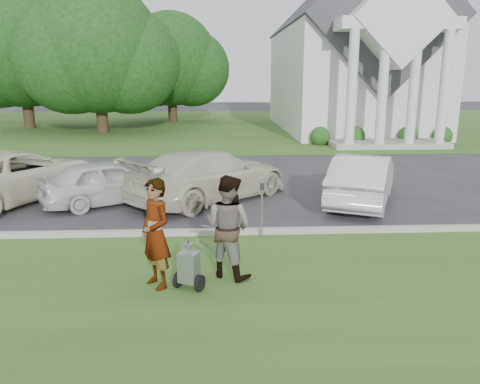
{
  "coord_description": "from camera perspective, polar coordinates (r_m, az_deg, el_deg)",
  "views": [
    {
      "loc": [
        -0.25,
        -10.18,
        3.73
      ],
      "look_at": [
        0.25,
        0.0,
        1.2
      ],
      "focal_mm": 35.0,
      "sensor_mm": 36.0,
      "label": 1
    }
  ],
  "objects": [
    {
      "name": "grass_strip",
      "position": [
        8.09,
        -0.74,
        -13.5
      ],
      "size": [
        80.0,
        7.0,
        0.01
      ],
      "primitive_type": "cube",
      "color": "#335B1F",
      "rests_on": "ground"
    },
    {
      "name": "person_left",
      "position": [
        8.47,
        -10.24,
        -5.11
      ],
      "size": [
        0.82,
        0.87,
        2.0
      ],
      "primitive_type": "imported",
      "rotation": [
        0.0,
        0.0,
        -0.92
      ],
      "color": "#999999",
      "rests_on": "ground"
    },
    {
      "name": "tree_far",
      "position": [
        37.81,
        -25.11,
        15.65
      ],
      "size": [
        11.64,
        9.2,
        10.73
      ],
      "color": "#332316",
      "rests_on": "ground"
    },
    {
      "name": "ground",
      "position": [
        10.84,
        -1.31,
        -6.21
      ],
      "size": [
        120.0,
        120.0,
        0.0
      ],
      "primitive_type": "plane",
      "color": "#333335",
      "rests_on": "ground"
    },
    {
      "name": "tree_back",
      "position": [
        40.35,
        -8.42,
        15.21
      ],
      "size": [
        9.61,
        7.6,
        8.89
      ],
      "color": "#332316",
      "rests_on": "ground"
    },
    {
      "name": "tree_left",
      "position": [
        33.12,
        -16.99,
        15.74
      ],
      "size": [
        10.63,
        8.4,
        9.71
      ],
      "color": "#332316",
      "rests_on": "ground"
    },
    {
      "name": "car_c",
      "position": [
        14.38,
        -3.71,
        2.12
      ],
      "size": [
        5.51,
        5.35,
        1.59
      ],
      "primitive_type": "imported",
      "rotation": [
        0.0,
        0.0,
        2.32
      ],
      "color": "beige",
      "rests_on": "ground"
    },
    {
      "name": "curb",
      "position": [
        11.34,
        -1.39,
        -4.89
      ],
      "size": [
        80.0,
        0.18,
        0.15
      ],
      "primitive_type": "cube",
      "color": "#9E9E93",
      "rests_on": "ground"
    },
    {
      "name": "car_b",
      "position": [
        14.47,
        -15.68,
        1.21
      ],
      "size": [
        4.22,
        3.38,
        1.35
      ],
      "primitive_type": "imported",
      "rotation": [
        0.0,
        0.0,
        2.1
      ],
      "color": "silver",
      "rests_on": "ground"
    },
    {
      "name": "church_lawn",
      "position": [
        37.36,
        -2.41,
        8.2
      ],
      "size": [
        80.0,
        30.0,
        0.01
      ],
      "primitive_type": "cube",
      "color": "#335B1F",
      "rests_on": "ground"
    },
    {
      "name": "car_a",
      "position": [
        15.99,
        -25.74,
        1.91
      ],
      "size": [
        4.82,
        6.21,
        1.57
      ],
      "primitive_type": "imported",
      "rotation": [
        0.0,
        0.0,
        2.68
      ],
      "color": "beige",
      "rests_on": "ground"
    },
    {
      "name": "church",
      "position": [
        34.62,
        13.33,
        17.24
      ],
      "size": [
        9.19,
        19.0,
        24.1
      ],
      "color": "white",
      "rests_on": "ground"
    },
    {
      "name": "striping_cart",
      "position": [
        8.5,
        -6.22,
        -9.2
      ],
      "size": [
        0.8,
        1.09,
        0.94
      ],
      "rotation": [
        0.0,
        0.0,
        -0.43
      ],
      "color": "black",
      "rests_on": "ground"
    },
    {
      "name": "person_right",
      "position": [
        8.79,
        -1.45,
        -4.3
      ],
      "size": [
        1.21,
        1.16,
        1.97
      ],
      "primitive_type": "imported",
      "rotation": [
        0.0,
        0.0,
        2.54
      ],
      "color": "#999999",
      "rests_on": "ground"
    },
    {
      "name": "car_d",
      "position": [
        14.49,
        14.68,
        1.56
      ],
      "size": [
        3.24,
        4.75,
        1.48
      ],
      "primitive_type": "imported",
      "rotation": [
        0.0,
        0.0,
        2.73
      ],
      "color": "silver",
      "rests_on": "ground"
    },
    {
      "name": "parking_meter_near",
      "position": [
        10.88,
        2.69,
        -1.36
      ],
      "size": [
        0.1,
        0.09,
        1.37
      ],
      "color": "gray",
      "rests_on": "ground"
    }
  ]
}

